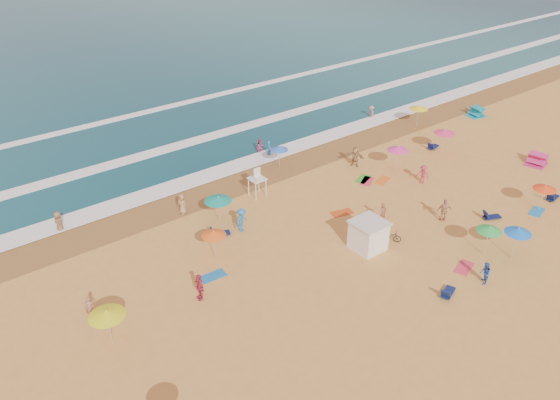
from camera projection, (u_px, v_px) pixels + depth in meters
ground at (335, 254)px, 36.98m from camera, size 220.00×220.00×0.00m
ocean at (6, 28)px, 94.47m from camera, size 220.00×140.00×0.18m
wet_sand at (234, 184)px, 45.53m from camera, size 220.00×220.00×0.00m
surf_foam at (182, 148)px, 51.52m from camera, size 200.00×18.70×0.05m
cabana at (368, 236)px, 37.07m from camera, size 2.00×2.00×2.00m
cabana_roof at (370, 223)px, 36.53m from camera, size 2.20×2.20×0.12m
bicycle at (390, 235)px, 38.16m from camera, size 1.30×1.66×0.84m
lifeguard_stand at (257, 184)px, 43.32m from camera, size 1.20×1.20×2.10m
beach_umbrellas at (315, 237)px, 35.01m from camera, size 49.72×29.90×0.68m
loungers at (419, 271)px, 35.04m from camera, size 48.11×22.78×0.34m
towels at (383, 248)px, 37.53m from camera, size 36.19×19.74×0.03m
popup_tents at (504, 132)px, 53.52m from camera, size 8.05×12.33×1.20m
beachgoers at (295, 207)px, 40.72m from camera, size 42.04×25.96×2.11m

